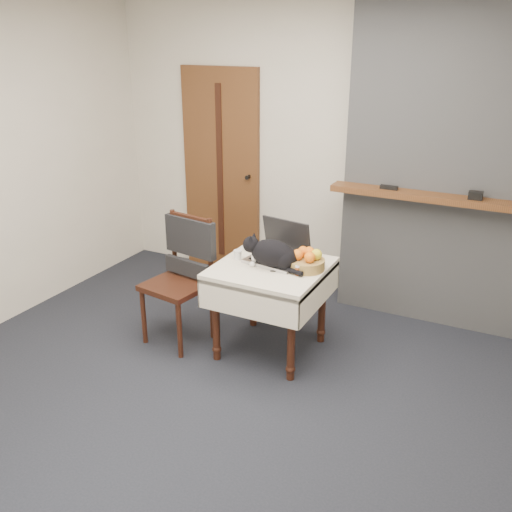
{
  "coord_description": "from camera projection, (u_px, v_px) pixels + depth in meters",
  "views": [
    {
      "loc": [
        1.6,
        -2.79,
        2.28
      ],
      "look_at": [
        -0.14,
        0.63,
        0.78
      ],
      "focal_mm": 40.0,
      "sensor_mm": 36.0,
      "label": 1
    }
  ],
  "objects": [
    {
      "name": "door",
      "position": [
        221.0,
        173.0,
        5.61
      ],
      "size": [
        0.82,
        0.1,
        2.0
      ],
      "color": "brown",
      "rests_on": "ground"
    },
    {
      "name": "side_table",
      "position": [
        271.0,
        280.0,
        4.19
      ],
      "size": [
        0.78,
        0.78,
        0.7
      ],
      "color": "black",
      "rests_on": "ground"
    },
    {
      "name": "cat",
      "position": [
        273.0,
        254.0,
        4.08
      ],
      "size": [
        0.5,
        0.23,
        0.24
      ],
      "rotation": [
        0.0,
        0.0,
        0.11
      ],
      "color": "black",
      "rests_on": "side_table"
    },
    {
      "name": "laptop",
      "position": [
        279.0,
        251.0,
        4.23
      ],
      "size": [
        0.45,
        0.4,
        0.3
      ],
      "rotation": [
        0.0,
        0.0,
        -0.16
      ],
      "color": "#B7B7BC",
      "rests_on": "side_table"
    },
    {
      "name": "chair",
      "position": [
        185.0,
        262.0,
        4.4
      ],
      "size": [
        0.51,
        0.5,
        1.0
      ],
      "rotation": [
        0.0,
        0.0,
        -0.15
      ],
      "color": "black",
      "rests_on": "ground"
    },
    {
      "name": "desk_clutter",
      "position": [
        290.0,
        269.0,
        4.09
      ],
      "size": [
        0.14,
        0.02,
        0.01
      ],
      "primitive_type": "cube",
      "rotation": [
        0.0,
        0.0,
        0.03
      ],
      "color": "black",
      "rests_on": "side_table"
    },
    {
      "name": "room_shell",
      "position": [
        263.0,
        122.0,
        3.57
      ],
      "size": [
        4.52,
        4.01,
        2.61
      ],
      "color": "beige",
      "rests_on": "ground"
    },
    {
      "name": "pill_bottle",
      "position": [
        298.0,
        270.0,
        3.98
      ],
      "size": [
        0.04,
        0.04,
        0.07
      ],
      "color": "#9E3E13",
      "rests_on": "side_table"
    },
    {
      "name": "chimney",
      "position": [
        442.0,
        166.0,
        4.51
      ],
      "size": [
        1.62,
        0.48,
        2.6
      ],
      "color": "gray",
      "rests_on": "ground"
    },
    {
      "name": "cream_jar",
      "position": [
        238.0,
        255.0,
        4.26
      ],
      "size": [
        0.06,
        0.06,
        0.07
      ],
      "primitive_type": "cylinder",
      "color": "silver",
      "rests_on": "side_table"
    },
    {
      "name": "fruit_basket",
      "position": [
        306.0,
        261.0,
        4.07
      ],
      "size": [
        0.27,
        0.27,
        0.15
      ],
      "color": "#A27E41",
      "rests_on": "side_table"
    },
    {
      "name": "ground",
      "position": [
        232.0,
        397.0,
        3.83
      ],
      "size": [
        4.5,
        4.5,
        0.0
      ],
      "primitive_type": "plane",
      "color": "black",
      "rests_on": "ground"
    }
  ]
}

